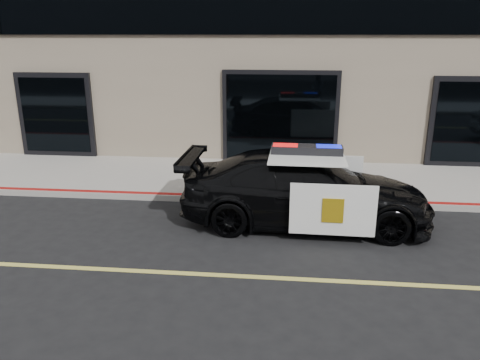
# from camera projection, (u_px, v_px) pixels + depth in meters

# --- Properties ---
(ground) EXTENTS (120.00, 120.00, 0.00)m
(ground) POSITION_uv_depth(u_px,v_px,m) (330.00, 281.00, 7.70)
(ground) COLOR black
(ground) RESTS_ON ground
(sidewalk_n) EXTENTS (60.00, 3.50, 0.15)m
(sidewalk_n) POSITION_uv_depth(u_px,v_px,m) (315.00, 181.00, 12.66)
(sidewalk_n) COLOR gray
(sidewalk_n) RESTS_ON ground
(police_car) EXTENTS (2.49, 5.29, 1.71)m
(police_car) POSITION_uv_depth(u_px,v_px,m) (305.00, 189.00, 9.83)
(police_car) COLOR black
(police_car) RESTS_ON ground
(fire_hydrant) EXTENTS (0.38, 0.53, 0.84)m
(fire_hydrant) POSITION_uv_depth(u_px,v_px,m) (193.00, 175.00, 11.57)
(fire_hydrant) COLOR silver
(fire_hydrant) RESTS_ON sidewalk_n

